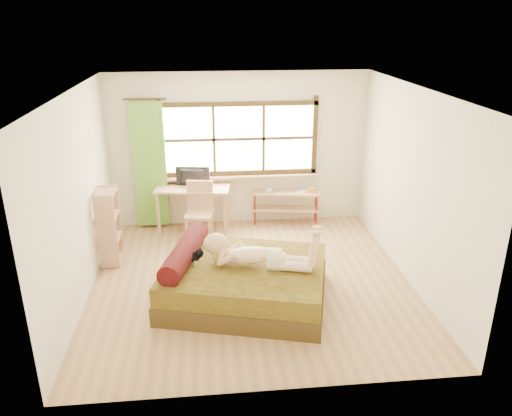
{
  "coord_description": "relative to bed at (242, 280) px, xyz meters",
  "views": [
    {
      "loc": [
        -0.58,
        -6.28,
        3.59
      ],
      "look_at": [
        0.09,
        0.2,
        1.04
      ],
      "focal_mm": 35.0,
      "sensor_mm": 36.0,
      "label": 1
    }
  ],
  "objects": [
    {
      "name": "monitor",
      "position": [
        -0.66,
        2.47,
        0.67
      ],
      "size": [
        0.59,
        0.16,
        0.34
      ],
      "primitive_type": "imported",
      "rotation": [
        0.0,
        0.0,
        3.0
      ],
      "color": "black",
      "rests_on": "desk"
    },
    {
      "name": "floor",
      "position": [
        0.17,
        0.47,
        -0.28
      ],
      "size": [
        4.5,
        4.5,
        0.0
      ],
      "primitive_type": "plane",
      "color": "#9E754C",
      "rests_on": "ground"
    },
    {
      "name": "kitten",
      "position": [
        -0.67,
        0.09,
        0.36
      ],
      "size": [
        0.33,
        0.2,
        0.25
      ],
      "primitive_type": null,
      "rotation": [
        0.0,
        0.0,
        -0.26
      ],
      "color": "black",
      "rests_on": "bed"
    },
    {
      "name": "wall_right",
      "position": [
        2.42,
        0.47,
        1.07
      ],
      "size": [
        0.0,
        4.5,
        4.5
      ],
      "primitive_type": "plane",
      "rotation": [
        1.57,
        0.0,
        -1.57
      ],
      "color": "silver",
      "rests_on": "floor"
    },
    {
      "name": "bed",
      "position": [
        0.0,
        0.0,
        0.0
      ],
      "size": [
        2.44,
        2.14,
        0.79
      ],
      "rotation": [
        0.0,
        0.0,
        -0.26
      ],
      "color": "#382811",
      "rests_on": "floor"
    },
    {
      "name": "wall_left",
      "position": [
        -2.08,
        0.47,
        1.07
      ],
      "size": [
        0.0,
        4.5,
        4.5
      ],
      "primitive_type": "plane",
      "rotation": [
        1.57,
        0.0,
        1.57
      ],
      "color": "silver",
      "rests_on": "floor"
    },
    {
      "name": "chair",
      "position": [
        -0.55,
        2.06,
        0.27
      ],
      "size": [
        0.5,
        0.5,
        0.99
      ],
      "rotation": [
        0.0,
        0.0,
        -0.14
      ],
      "color": "tan",
      "rests_on": "floor"
    },
    {
      "name": "ceiling",
      "position": [
        0.17,
        0.47,
        2.42
      ],
      "size": [
        4.5,
        4.5,
        0.0
      ],
      "primitive_type": "plane",
      "rotation": [
        3.14,
        0.0,
        0.0
      ],
      "color": "white",
      "rests_on": "wall_back"
    },
    {
      "name": "wall_front",
      "position": [
        0.17,
        -1.78,
        1.07
      ],
      "size": [
        4.5,
        0.0,
        4.5
      ],
      "primitive_type": "plane",
      "rotation": [
        -1.57,
        0.0,
        0.0
      ],
      "color": "silver",
      "rests_on": "floor"
    },
    {
      "name": "pipe_shelf",
      "position": [
        1.01,
        2.54,
        0.16
      ],
      "size": [
        1.24,
        0.49,
        0.68
      ],
      "rotation": [
        0.0,
        0.0,
        -0.16
      ],
      "color": "tan",
      "rests_on": "floor"
    },
    {
      "name": "wall_back",
      "position": [
        0.17,
        2.72,
        1.07
      ],
      "size": [
        4.5,
        0.0,
        4.5
      ],
      "primitive_type": "plane",
      "rotation": [
        1.57,
        0.0,
        0.0
      ],
      "color": "silver",
      "rests_on": "floor"
    },
    {
      "name": "desk",
      "position": [
        -0.66,
        2.42,
        0.4
      ],
      "size": [
        1.33,
        0.75,
        0.79
      ],
      "rotation": [
        0.0,
        0.0,
        -0.14
      ],
      "color": "tan",
      "rests_on": "floor"
    },
    {
      "name": "woman",
      "position": [
        0.2,
        -0.06,
        0.55
      ],
      "size": [
        1.52,
        0.78,
        0.62
      ],
      "primitive_type": null,
      "rotation": [
        0.0,
        0.0,
        -0.26
      ],
      "color": "beige",
      "rests_on": "bed"
    },
    {
      "name": "bookshelf",
      "position": [
        -1.91,
        1.3,
        0.31
      ],
      "size": [
        0.29,
        0.51,
        1.16
      ],
      "rotation": [
        0.0,
        0.0,
        0.02
      ],
      "color": "tan",
      "rests_on": "floor"
    },
    {
      "name": "curtain",
      "position": [
        -1.38,
        2.6,
        0.87
      ],
      "size": [
        0.55,
        0.1,
        2.2
      ],
      "primitive_type": "cube",
      "color": "#4F8825",
      "rests_on": "wall_back"
    },
    {
      "name": "book",
      "position": [
        1.2,
        2.54,
        0.33
      ],
      "size": [
        0.19,
        0.24,
        0.02
      ],
      "primitive_type": "imported",
      "rotation": [
        0.0,
        0.0,
        -0.16
      ],
      "color": "gray",
      "rests_on": "pipe_shelf"
    },
    {
      "name": "cup",
      "position": [
        0.7,
        2.54,
        0.36
      ],
      "size": [
        0.12,
        0.12,
        0.09
      ],
      "primitive_type": "imported",
      "rotation": [
        0.0,
        0.0,
        -0.16
      ],
      "color": "gray",
      "rests_on": "pipe_shelf"
    },
    {
      "name": "window",
      "position": [
        0.17,
        2.69,
        1.23
      ],
      "size": [
        2.8,
        0.16,
        1.46
      ],
      "color": "#FFEDBF",
      "rests_on": "wall_back"
    }
  ]
}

